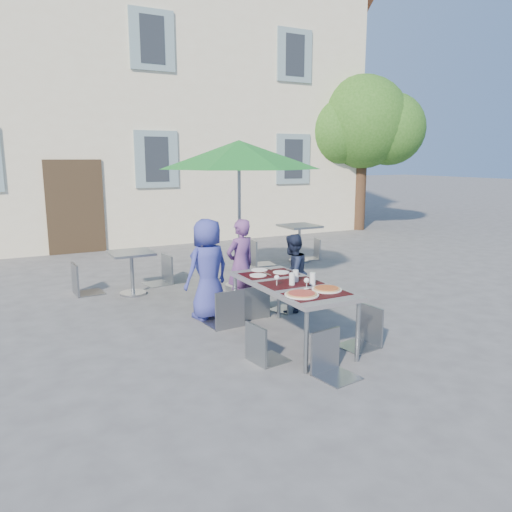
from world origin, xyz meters
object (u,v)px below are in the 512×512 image
pizza_near_left (302,294)px  patio_umbrella (239,156)px  child_0 (208,269)px  bg_chair_l_1 (258,237)px  bg_chair_r_1 (313,237)px  chair_5 (332,328)px  chair_3 (263,320)px  bg_chair_r_0 (161,252)px  dining_table (291,288)px  cafe_table_1 (299,236)px  chair_0 (226,285)px  child_2 (292,273)px  chair_4 (365,303)px  chair_1 (254,282)px  child_1 (241,265)px  bg_chair_l_0 (80,260)px  chair_2 (291,279)px  cafe_table_0 (132,266)px  pizza_near_right (327,289)px

pizza_near_left → patio_umbrella: patio_umbrella is taller
child_0 → patio_umbrella: 2.22m
patio_umbrella → bg_chair_l_1: patio_umbrella is taller
pizza_near_left → bg_chair_r_1: size_ratio=0.43×
chair_5 → bg_chair_l_1: bg_chair_l_1 is taller
chair_3 → bg_chair_r_0: 3.97m
dining_table → child_0: 1.46m
chair_5 → cafe_table_1: bearing=60.7°
chair_0 → chair_5: bearing=-79.7°
child_2 → cafe_table_1: 3.61m
chair_4 → bg_chair_r_0: bearing=106.9°
chair_5 → bg_chair_r_0: bg_chair_r_0 is taller
chair_1 → cafe_table_1: 4.00m
child_1 → bg_chair_l_1: 3.18m
child_0 → chair_5: bearing=84.3°
dining_table → chair_1: bearing=87.0°
patio_umbrella → bg_chair_r_1: bearing=31.9°
chair_3 → cafe_table_1: (3.32, 4.44, 0.08)m
bg_chair_l_0 → child_1: bearing=-45.4°
bg_chair_r_0 → bg_chair_l_1: bg_chair_l_1 is taller
dining_table → cafe_table_1: cafe_table_1 is taller
chair_2 → bg_chair_r_1: (2.50, 3.08, 0.01)m
bg_chair_l_1 → child_1: bearing=-122.7°
cafe_table_1 → chair_2: bearing=-124.6°
chair_2 → chair_4: bearing=-87.7°
chair_1 → bg_chair_l_1: size_ratio=0.87×
bg_chair_r_0 → cafe_table_1: size_ratio=1.21×
child_0 → chair_1: size_ratio=1.59×
child_0 → chair_3: size_ratio=1.67×
child_0 → chair_2: bearing=151.1°
chair_4 → patio_umbrella: (-0.20, 3.04, 1.74)m
chair_1 → bg_chair_l_0: bg_chair_l_0 is taller
child_0 → bg_chair_r_0: bearing=-105.7°
chair_4 → cafe_table_0: bearing=117.9°
chair_1 → chair_0: bearing=-160.4°
chair_0 → chair_4: size_ratio=1.07×
chair_1 → bg_chair_r_0: bearing=102.9°
pizza_near_left → bg_chair_l_0: bg_chair_l_0 is taller
bg_chair_r_0 → cafe_table_1: bearing=8.3°
pizza_near_left → chair_2: 1.84m
child_0 → chair_5: (0.41, -2.37, -0.19)m
pizza_near_right → bg_chair_r_1: bg_chair_r_1 is taller
child_2 → bg_chair_r_0: child_2 is taller
bg_chair_l_0 → child_2: bearing=-42.8°
child_0 → cafe_table_1: 4.22m
bg_chair_r_1 → child_1: bearing=-139.4°
bg_chair_l_1 → chair_1: bearing=-118.9°
patio_umbrella → cafe_table_1: bearing=35.0°
chair_3 → cafe_table_1: bearing=53.2°
cafe_table_0 → bg_chair_l_1: bg_chair_l_1 is taller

